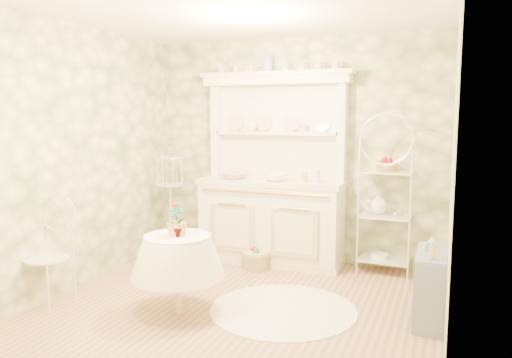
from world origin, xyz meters
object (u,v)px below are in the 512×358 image
(side_shelf, at_px, (430,289))
(cafe_chair, at_px, (47,265))
(birdcage_stand, at_px, (170,198))
(floor_basket, at_px, (256,259))
(kitchen_dresser, at_px, (271,169))
(round_table, at_px, (178,275))
(bakers_rack, at_px, (386,190))

(side_shelf, distance_m, cafe_chair, 3.48)
(side_shelf, xyz_separation_m, cafe_chair, (-3.35, -0.93, 0.10))
(birdcage_stand, distance_m, floor_basket, 1.37)
(kitchen_dresser, distance_m, birdcage_stand, 1.36)
(kitchen_dresser, distance_m, round_table, 1.97)
(round_table, bearing_deg, floor_basket, 83.15)
(side_shelf, height_order, cafe_chair, cafe_chair)
(kitchen_dresser, height_order, round_table, kitchen_dresser)
(bakers_rack, bearing_deg, cafe_chair, -139.44)
(kitchen_dresser, height_order, bakers_rack, kitchen_dresser)
(round_table, relative_size, floor_basket, 2.12)
(floor_basket, bearing_deg, bakers_rack, 16.03)
(kitchen_dresser, xyz_separation_m, side_shelf, (1.87, -1.16, -0.86))
(round_table, distance_m, cafe_chair, 1.26)
(round_table, height_order, cafe_chair, cafe_chair)
(kitchen_dresser, relative_size, birdcage_stand, 1.54)
(floor_basket, bearing_deg, round_table, -96.85)
(bakers_rack, height_order, side_shelf, bakers_rack)
(side_shelf, distance_m, birdcage_stand, 3.34)
(bakers_rack, height_order, cafe_chair, bakers_rack)
(bakers_rack, height_order, birdcage_stand, bakers_rack)
(floor_basket, bearing_deg, kitchen_dresser, 76.77)
(kitchen_dresser, height_order, birdcage_stand, kitchen_dresser)
(kitchen_dresser, distance_m, side_shelf, 2.36)
(bakers_rack, xyz_separation_m, cafe_chair, (-2.81, -2.18, -0.56))
(bakers_rack, bearing_deg, side_shelf, -63.81)
(side_shelf, xyz_separation_m, birdcage_stand, (-3.16, 0.97, 0.46))
(birdcage_stand, xyz_separation_m, floor_basket, (1.21, -0.13, -0.64))
(side_shelf, relative_size, birdcage_stand, 0.45)
(kitchen_dresser, height_order, side_shelf, kitchen_dresser)
(side_shelf, relative_size, cafe_chair, 0.86)
(birdcage_stand, bearing_deg, bakers_rack, 5.95)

